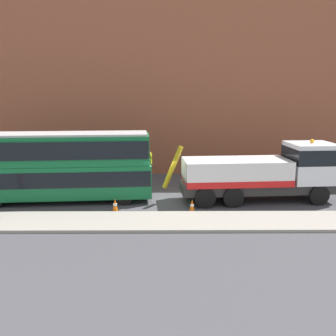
% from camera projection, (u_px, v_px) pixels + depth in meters
% --- Properties ---
extents(ground_plane, '(120.00, 120.00, 0.00)m').
position_uv_depth(ground_plane, '(166.00, 199.00, 22.71)').
color(ground_plane, '#424247').
extents(near_kerb, '(60.00, 2.80, 0.15)m').
position_uv_depth(near_kerb, '(166.00, 221.00, 18.58)').
color(near_kerb, gray).
rests_on(near_kerb, ground_plane).
extents(building_facade, '(60.00, 1.50, 16.00)m').
position_uv_depth(building_facade, '(166.00, 69.00, 28.65)').
color(building_facade, '#935138').
rests_on(building_facade, ground_plane).
extents(recovery_tow_truck, '(10.22, 3.32, 3.67)m').
position_uv_depth(recovery_tow_truck, '(265.00, 172.00, 22.07)').
color(recovery_tow_truck, '#2D2D2D').
rests_on(recovery_tow_truck, ground_plane).
extents(double_decker_bus, '(11.17, 3.39, 4.06)m').
position_uv_depth(double_decker_bus, '(57.00, 164.00, 21.86)').
color(double_decker_bus, '#146B38').
rests_on(double_decker_bus, ground_plane).
extents(traffic_cone_near_bus, '(0.36, 0.36, 0.72)m').
position_uv_depth(traffic_cone_near_bus, '(115.00, 206.00, 20.28)').
color(traffic_cone_near_bus, orange).
rests_on(traffic_cone_near_bus, ground_plane).
extents(traffic_cone_midway, '(0.36, 0.36, 0.72)m').
position_uv_depth(traffic_cone_midway, '(192.00, 206.00, 20.17)').
color(traffic_cone_midway, orange).
rests_on(traffic_cone_midway, ground_plane).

